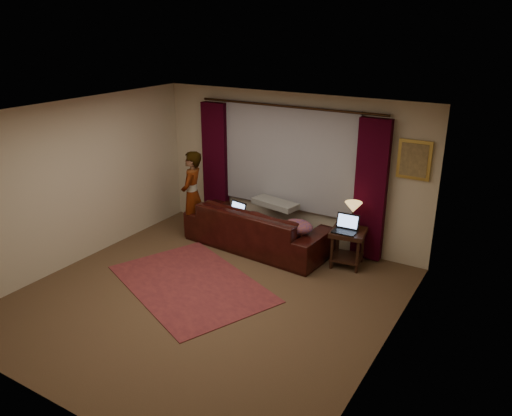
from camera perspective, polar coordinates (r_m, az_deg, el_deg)
The scene contains 20 objects.
floor at distance 7.25m, azimuth -5.68°, elevation -10.20°, with size 5.00×5.00×0.01m, color brown.
ceiling at distance 6.33m, azimuth -6.51°, elevation 10.53°, with size 5.00×5.00×0.02m, color silver.
wall_back at distance 8.69m, azimuth 3.88°, elevation 4.55°, with size 5.00×0.02×2.60m, color beige.
wall_front at distance 5.11m, azimuth -23.30°, elevation -9.13°, with size 5.00×0.02×2.60m, color beige.
wall_left at distance 8.36m, azimuth -19.93°, elevation 2.68°, with size 0.02×5.00×2.60m, color beige.
wall_right at distance 5.64m, azimuth 14.81°, elevation -5.22°, with size 0.02×5.00×2.60m, color beige.
sheer_curtain at distance 8.59m, azimuth 3.72°, elevation 5.74°, with size 2.50×0.05×1.80m, color #95959D.
drape_left at distance 9.39m, azimuth -4.63°, elevation 4.98°, with size 0.50×0.14×2.30m, color black.
drape_right at distance 8.08m, azimuth 12.97°, elevation 1.93°, with size 0.50×0.14×2.30m, color black.
curtain_rod at distance 8.36m, azimuth 3.70°, elevation 11.50°, with size 0.04×0.04×3.40m, color black.
picture_frame at distance 7.85m, azimuth 17.64°, elevation 5.28°, with size 0.50×0.04×0.60m, color gold.
sofa at distance 8.53m, azimuth 0.16°, elevation -1.33°, with size 2.54×1.10×1.02m, color black.
throw_blanket at distance 8.50m, azimuth 2.23°, elevation 2.25°, with size 0.82×0.33×0.10m, color gray.
clothing_pile at distance 7.97m, azimuth 4.79°, elevation -2.17°, with size 0.50×0.39×0.21m, color brown.
laptop_sofa at distance 8.58m, azimuth -2.62°, elevation -0.31°, with size 0.34×0.37×0.25m, color black, non-canonical shape.
area_rug at distance 7.62m, azimuth -7.44°, elevation -8.55°, with size 2.48×1.65×0.01m, color maroon.
end_table at distance 8.10m, azimuth 10.39°, elevation -4.51°, with size 0.53×0.53×0.61m, color black.
tiffany_lamp at distance 7.99m, azimuth 10.99°, elevation -0.83°, with size 0.27×0.27×0.44m, color olive, non-canonical shape.
laptop_table at distance 7.85m, azimuth 10.15°, elevation -1.86°, with size 0.36×0.40×0.26m, color black, non-canonical shape.
person at distance 8.95m, azimuth -7.29°, elevation 1.50°, with size 0.47×0.47×1.59m, color gray.
Camera 1 is at (3.80, -4.94, 3.68)m, focal length 35.00 mm.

